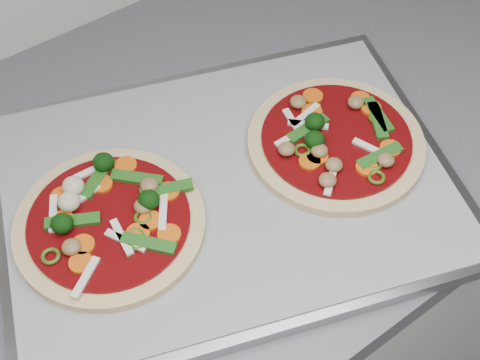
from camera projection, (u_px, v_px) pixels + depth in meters
baking_tray at (226, 187)px, 0.76m from camera, size 0.61×0.53×0.02m
parchment at (226, 182)px, 0.76m from camera, size 0.58×0.50×0.00m
pizza_left at (109, 220)px, 0.71m from camera, size 0.27×0.27×0.03m
pizza_right at (336, 141)px, 0.78m from camera, size 0.25×0.25×0.04m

